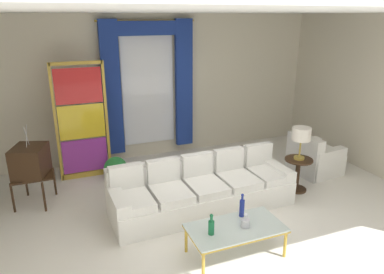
% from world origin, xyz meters
% --- Properties ---
extents(ground_plane, '(16.00, 16.00, 0.00)m').
position_xyz_m(ground_plane, '(0.00, 0.00, 0.00)').
color(ground_plane, white).
extents(wall_rear, '(8.00, 0.12, 3.00)m').
position_xyz_m(wall_rear, '(0.00, 3.06, 1.50)').
color(wall_rear, beige).
rests_on(wall_rear, ground).
extents(wall_right, '(0.12, 7.00, 3.00)m').
position_xyz_m(wall_right, '(3.66, 0.60, 1.50)').
color(wall_right, beige).
rests_on(wall_right, ground).
extents(ceiling_slab, '(8.00, 7.60, 0.04)m').
position_xyz_m(ceiling_slab, '(0.00, 0.80, 3.02)').
color(ceiling_slab, white).
extents(curtained_window, '(2.00, 0.17, 2.70)m').
position_xyz_m(curtained_window, '(-0.18, 2.89, 1.74)').
color(curtained_window, white).
rests_on(curtained_window, ground).
extents(couch_white_long, '(2.95, 1.01, 0.86)m').
position_xyz_m(couch_white_long, '(-0.04, 0.44, 0.31)').
color(couch_white_long, white).
rests_on(couch_white_long, ground).
extents(coffee_table, '(1.22, 0.65, 0.41)m').
position_xyz_m(coffee_table, '(-0.11, -0.86, 0.37)').
color(coffee_table, silver).
rests_on(coffee_table, ground).
extents(bottle_blue_decanter, '(0.11, 0.11, 0.20)m').
position_xyz_m(bottle_blue_decanter, '(-0.00, -0.91, 0.48)').
color(bottle_blue_decanter, silver).
rests_on(bottle_blue_decanter, coffee_table).
extents(bottle_crystal_tall, '(0.08, 0.08, 0.28)m').
position_xyz_m(bottle_crystal_tall, '(-0.47, -0.89, 0.52)').
color(bottle_crystal_tall, '#196B3D').
rests_on(bottle_crystal_tall, coffee_table).
extents(bottle_amber_squat, '(0.07, 0.07, 0.33)m').
position_xyz_m(bottle_amber_squat, '(0.08, -0.66, 0.55)').
color(bottle_amber_squat, navy).
rests_on(bottle_amber_squat, coffee_table).
extents(vintage_tv, '(0.67, 0.72, 1.35)m').
position_xyz_m(vintage_tv, '(-2.53, 1.56, 0.73)').
color(vintage_tv, '#382314').
rests_on(vintage_tv, ground).
extents(armchair_white, '(0.90, 0.89, 0.80)m').
position_xyz_m(armchair_white, '(2.53, 0.86, 0.29)').
color(armchair_white, white).
rests_on(armchair_white, ground).
extents(stained_glass_divider, '(0.95, 0.05, 2.20)m').
position_xyz_m(stained_glass_divider, '(-1.63, 2.32, 1.06)').
color(stained_glass_divider, gold).
rests_on(stained_glass_divider, ground).
extents(peacock_figurine, '(0.44, 0.60, 0.50)m').
position_xyz_m(peacock_figurine, '(-1.12, 1.93, 0.22)').
color(peacock_figurine, beige).
rests_on(peacock_figurine, ground).
extents(round_side_table, '(0.48, 0.48, 0.59)m').
position_xyz_m(round_side_table, '(1.77, 0.36, 0.36)').
color(round_side_table, '#382314').
rests_on(round_side_table, ground).
extents(table_lamp_brass, '(0.32, 0.32, 0.57)m').
position_xyz_m(table_lamp_brass, '(1.77, 0.36, 1.03)').
color(table_lamp_brass, '#B29338').
rests_on(table_lamp_brass, round_side_table).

